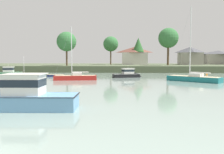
# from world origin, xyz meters

# --- Properties ---
(far_shore_bank) EXTENTS (172.19, 43.87, 1.91)m
(far_shore_bank) POSITION_xyz_m (0.00, 81.74, 0.96)
(far_shore_bank) COLOR #4C563D
(far_shore_bank) RESTS_ON ground
(cruiser_skyblue) EXTENTS (8.99, 3.12, 5.15)m
(cruiser_skyblue) POSITION_xyz_m (-1.87, 9.44, 0.65)
(cruiser_skyblue) COLOR #669ECC
(cruiser_skyblue) RESTS_ON ground
(sailboat_red) EXTENTS (8.20, 3.49, 10.61)m
(sailboat_red) POSITION_xyz_m (-2.65, 35.92, 0.24)
(sailboat_red) COLOR #B2231E
(sailboat_red) RESTS_ON ground
(dinghy_navy) EXTENTS (3.71, 1.66, 0.66)m
(dinghy_navy) POSITION_xyz_m (-9.01, 44.54, 0.16)
(dinghy_navy) COLOR navy
(dinghy_navy) RESTS_ON ground
(cruiser_black) EXTENTS (6.80, 4.18, 3.79)m
(cruiser_black) POSITION_xyz_m (7.67, 43.09, 0.48)
(cruiser_black) COLOR black
(cruiser_black) RESTS_ON ground
(sailboat_teal) EXTENTS (8.71, 7.94, 13.89)m
(sailboat_teal) POSITION_xyz_m (18.89, 33.91, 0.29)
(sailboat_teal) COLOR #196B70
(sailboat_teal) RESTS_ON ground
(cruiser_green) EXTENTS (6.90, 2.99, 4.04)m
(cruiser_green) POSITION_xyz_m (-20.60, 47.32, 0.53)
(cruiser_green) COLOR #236B3D
(cruiser_green) RESTS_ON ground
(dinghy_yellow) EXTENTS (3.76, 3.20, 0.51)m
(dinghy_yellow) POSITION_xyz_m (-10.27, 26.87, 0.13)
(dinghy_yellow) COLOR gold
(dinghy_yellow) RESTS_ON ground
(mooring_buoy_orange) EXTENTS (0.47, 0.47, 0.52)m
(mooring_buoy_orange) POSITION_xyz_m (27.24, 51.87, 0.08)
(mooring_buoy_orange) COLOR orange
(mooring_buoy_orange) RESTS_ON ground
(shore_tree_far_right) EXTENTS (6.02, 6.02, 10.43)m
(shore_tree_far_right) POSITION_xyz_m (-11.13, 64.49, 9.30)
(shore_tree_far_right) COLOR brown
(shore_tree_far_right) RESTS_ON far_shore_bank
(shore_tree_center_left) EXTENTS (6.58, 6.58, 12.27)m
(shore_tree_center_left) POSITION_xyz_m (21.12, 71.31, 10.82)
(shore_tree_center_left) COLOR brown
(shore_tree_center_left) RESTS_ON far_shore_bank
(shore_tree_inland_a) EXTENTS (4.25, 4.25, 9.86)m
(shore_tree_inland_a) POSITION_xyz_m (11.80, 79.89, 9.02)
(shore_tree_inland_a) COLOR brown
(shore_tree_inland_a) RESTS_ON far_shore_bank
(shore_tree_center_right) EXTENTS (5.53, 5.53, 10.35)m
(shore_tree_center_right) POSITION_xyz_m (1.69, 79.42, 9.46)
(shore_tree_center_right) COLOR brown
(shore_tree_center_right) RESTS_ON far_shore_bank
(cottage_eastern) EXTENTS (10.09, 7.24, 6.63)m
(cottage_eastern) POSITION_xyz_m (10.52, 81.81, 5.34)
(cottage_eastern) COLOR silver
(cottage_eastern) RESTS_ON far_shore_bank
(cottage_hillside) EXTENTS (12.28, 9.90, 5.41)m
(cottage_hillside) POSITION_xyz_m (44.15, 88.44, 4.70)
(cottage_hillside) COLOR #9E998E
(cottage_hillside) RESTS_ON far_shore_bank
(cottage_behind_trees) EXTENTS (8.34, 7.69, 6.53)m
(cottage_behind_trees) POSITION_xyz_m (31.04, 81.31, 5.29)
(cottage_behind_trees) COLOR #9E998E
(cottage_behind_trees) RESTS_ON far_shore_bank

